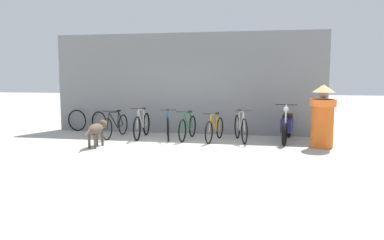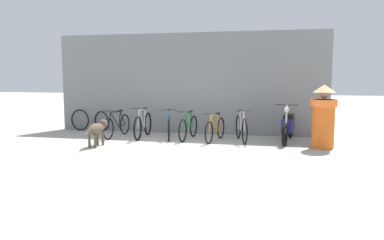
# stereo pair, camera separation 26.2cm
# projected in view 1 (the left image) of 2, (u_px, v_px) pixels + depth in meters

# --- Properties ---
(ground_plane) EXTENTS (60.00, 60.00, 0.00)m
(ground_plane) POSITION_uv_depth(u_px,v_px,m) (161.00, 150.00, 9.14)
(ground_plane) COLOR #ADA89E
(shop_wall_back) EXTENTS (8.60, 0.20, 3.15)m
(shop_wall_back) POSITION_uv_depth(u_px,v_px,m) (186.00, 84.00, 11.80)
(shop_wall_back) COLOR slate
(shop_wall_back) RESTS_ON ground
(bicycle_0) EXTENTS (0.46, 1.69, 0.82)m
(bicycle_0) POSITION_uv_depth(u_px,v_px,m) (115.00, 126.00, 11.08)
(bicycle_0) COLOR black
(bicycle_0) RESTS_ON ground
(bicycle_1) EXTENTS (0.46, 1.74, 0.90)m
(bicycle_1) POSITION_uv_depth(u_px,v_px,m) (142.00, 125.00, 10.95)
(bicycle_1) COLOR black
(bicycle_1) RESTS_ON ground
(bicycle_2) EXTENTS (0.56, 1.62, 0.88)m
(bicycle_2) POSITION_uv_depth(u_px,v_px,m) (168.00, 126.00, 10.85)
(bicycle_2) COLOR black
(bicycle_2) RESTS_ON ground
(bicycle_3) EXTENTS (0.46, 1.61, 0.84)m
(bicycle_3) POSITION_uv_depth(u_px,v_px,m) (188.00, 127.00, 10.69)
(bicycle_3) COLOR black
(bicycle_3) RESTS_ON ground
(bicycle_4) EXTENTS (0.46, 1.60, 0.80)m
(bicycle_4) POSITION_uv_depth(u_px,v_px,m) (215.00, 129.00, 10.43)
(bicycle_4) COLOR black
(bicycle_4) RESTS_ON ground
(bicycle_5) EXTENTS (0.55, 1.60, 0.89)m
(bicycle_5) POSITION_uv_depth(u_px,v_px,m) (241.00, 128.00, 10.40)
(bicycle_5) COLOR black
(bicycle_5) RESTS_ON ground
(motorcycle) EXTENTS (0.58, 1.99, 1.06)m
(motorcycle) POSITION_uv_depth(u_px,v_px,m) (287.00, 126.00, 10.34)
(motorcycle) COLOR black
(motorcycle) RESTS_ON ground
(stray_dog) EXTENTS (0.29, 1.19, 0.66)m
(stray_dog) POSITION_uv_depth(u_px,v_px,m) (97.00, 129.00, 9.58)
(stray_dog) COLOR #4C3F33
(stray_dog) RESTS_ON ground
(person_in_robes) EXTENTS (0.91, 0.91, 1.59)m
(person_in_robes) POSITION_uv_depth(u_px,v_px,m) (323.00, 116.00, 9.41)
(person_in_robes) COLOR orange
(person_in_robes) RESTS_ON ground
(spare_tire_left) EXTENTS (0.71, 0.15, 0.71)m
(spare_tire_left) POSITION_uv_depth(u_px,v_px,m) (77.00, 120.00, 12.37)
(spare_tire_left) COLOR black
(spare_tire_left) RESTS_ON ground
(spare_tire_right) EXTENTS (0.63, 0.29, 0.66)m
(spare_tire_right) POSITION_uv_depth(u_px,v_px,m) (99.00, 121.00, 12.24)
(spare_tire_right) COLOR black
(spare_tire_right) RESTS_ON ground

